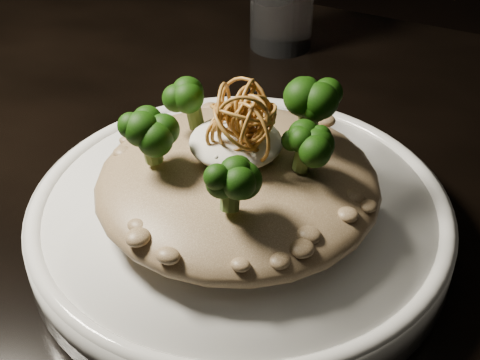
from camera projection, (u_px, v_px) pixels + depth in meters
name	position (u px, v px, depth m)	size (l,w,h in m)	color
table	(216.00, 248.00, 0.63)	(1.10, 0.80, 0.75)	black
plate	(240.00, 220.00, 0.51)	(0.32, 0.32, 0.03)	white
risotto	(238.00, 183.00, 0.48)	(0.21, 0.21, 0.05)	brown
broccoli	(232.00, 123.00, 0.45)	(0.15, 0.15, 0.06)	black
cheese	(236.00, 142.00, 0.47)	(0.07, 0.07, 0.02)	white
shallots	(241.00, 106.00, 0.45)	(0.06, 0.06, 0.04)	brown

